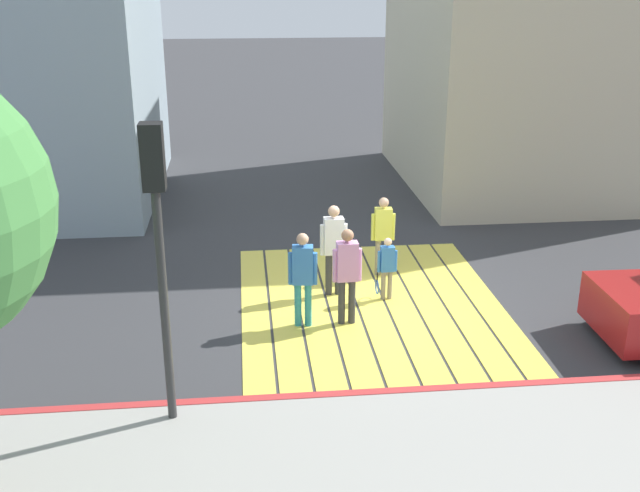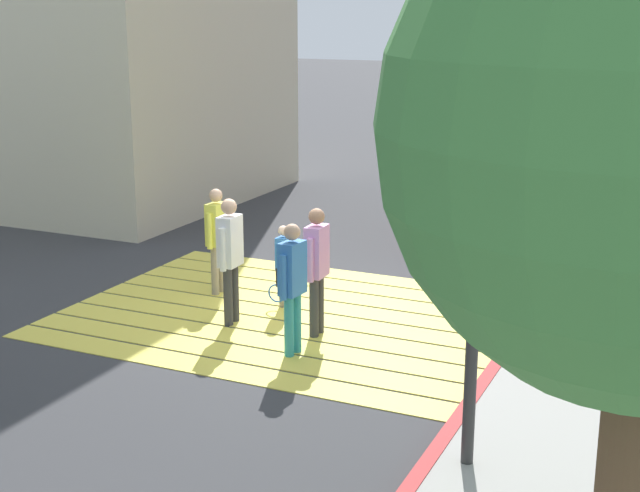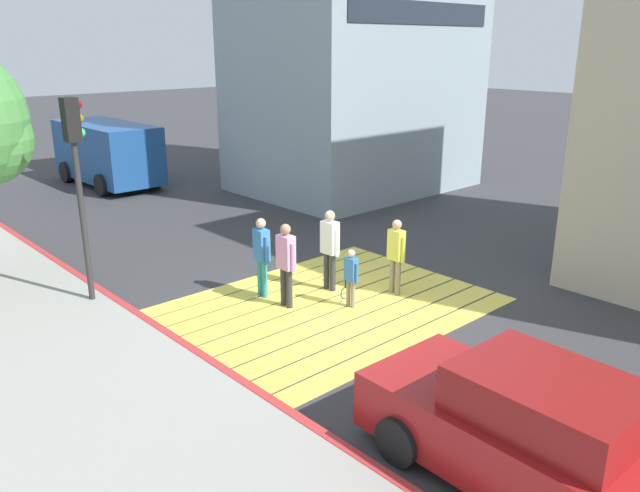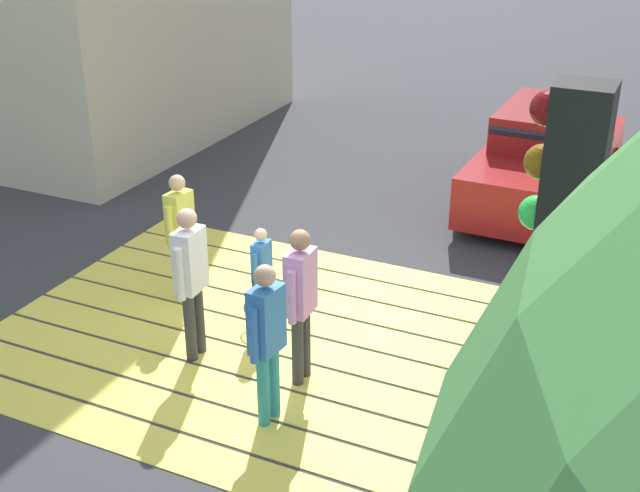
{
  "view_description": "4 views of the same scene",
  "coord_description": "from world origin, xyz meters",
  "px_view_note": "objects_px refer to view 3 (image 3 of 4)",
  "views": [
    {
      "loc": [
        -12.81,
        2.32,
        5.97
      ],
      "look_at": [
        0.05,
        0.98,
        1.23
      ],
      "focal_mm": 42.31,
      "sensor_mm": 36.0,
      "label": 1
    },
    {
      "loc": [
        -5.6,
        11.2,
        4.39
      ],
      "look_at": [
        -0.51,
        0.09,
        1.13
      ],
      "focal_mm": 50.74,
      "sensor_mm": 36.0,
      "label": 2
    },
    {
      "loc": [
        -8.26,
        -8.76,
        5.21
      ],
      "look_at": [
        0.56,
        0.91,
        0.97
      ],
      "focal_mm": 35.2,
      "sensor_mm": 36.0,
      "label": 3
    },
    {
      "loc": [
        -4.1,
        7.41,
        5.2
      ],
      "look_at": [
        -0.47,
        -0.34,
        1.18
      ],
      "focal_mm": 46.9,
      "sensor_mm": 36.0,
      "label": 4
    }
  ],
  "objects_px": {
    "pedestrian_adult_lead": "(262,252)",
    "pedestrian_adult_trailing": "(330,244)",
    "pedestrian_teen_behind": "(396,251)",
    "pedestrian_child_with_racket": "(351,275)",
    "van_down_street": "(108,152)",
    "pedestrian_adult_side": "(286,259)",
    "traffic_light_corner": "(77,160)",
    "car_parked_near_curb": "(534,434)"
  },
  "relations": [
    {
      "from": "traffic_light_corner",
      "to": "pedestrian_child_with_racket",
      "type": "height_order",
      "value": "traffic_light_corner"
    },
    {
      "from": "pedestrian_child_with_racket",
      "to": "traffic_light_corner",
      "type": "bearing_deg",
      "value": 135.88
    },
    {
      "from": "van_down_street",
      "to": "pedestrian_adult_side",
      "type": "xyz_separation_m",
      "value": [
        -2.48,
        -13.7,
        -0.24
      ]
    },
    {
      "from": "van_down_street",
      "to": "pedestrian_adult_trailing",
      "type": "xyz_separation_m",
      "value": [
        -1.18,
        -13.62,
        -0.22
      ]
    },
    {
      "from": "car_parked_near_curb",
      "to": "pedestrian_adult_side",
      "type": "xyz_separation_m",
      "value": [
        1.32,
        6.29,
        0.31
      ]
    },
    {
      "from": "car_parked_near_curb",
      "to": "van_down_street",
      "type": "distance_m",
      "value": 20.36
    },
    {
      "from": "traffic_light_corner",
      "to": "pedestrian_adult_lead",
      "type": "relative_size",
      "value": 2.43
    },
    {
      "from": "pedestrian_adult_side",
      "to": "pedestrian_adult_lead",
      "type": "bearing_deg",
      "value": 91.63
    },
    {
      "from": "van_down_street",
      "to": "pedestrian_child_with_racket",
      "type": "relative_size",
      "value": 4.16
    },
    {
      "from": "pedestrian_adult_trailing",
      "to": "pedestrian_adult_side",
      "type": "distance_m",
      "value": 1.3
    },
    {
      "from": "traffic_light_corner",
      "to": "pedestrian_adult_lead",
      "type": "xyz_separation_m",
      "value": [
        2.88,
        -2.07,
        -2.02
      ]
    },
    {
      "from": "pedestrian_adult_lead",
      "to": "pedestrian_adult_trailing",
      "type": "distance_m",
      "value": 1.5
    },
    {
      "from": "pedestrian_child_with_racket",
      "to": "pedestrian_adult_side",
      "type": "bearing_deg",
      "value": 137.15
    },
    {
      "from": "pedestrian_adult_lead",
      "to": "pedestrian_child_with_racket",
      "type": "distance_m",
      "value": 1.97
    },
    {
      "from": "van_down_street",
      "to": "pedestrian_adult_lead",
      "type": "relative_size",
      "value": 2.98
    },
    {
      "from": "car_parked_near_curb",
      "to": "pedestrian_adult_lead",
      "type": "distance_m",
      "value": 7.2
    },
    {
      "from": "car_parked_near_curb",
      "to": "pedestrian_child_with_racket",
      "type": "xyz_separation_m",
      "value": [
        2.29,
        5.4,
        -0.03
      ]
    },
    {
      "from": "pedestrian_adult_lead",
      "to": "pedestrian_teen_behind",
      "type": "xyz_separation_m",
      "value": [
        2.21,
        -1.83,
        -0.04
      ]
    },
    {
      "from": "car_parked_near_curb",
      "to": "pedestrian_adult_lead",
      "type": "xyz_separation_m",
      "value": [
        1.3,
        7.07,
        0.28
      ]
    },
    {
      "from": "car_parked_near_curb",
      "to": "pedestrian_adult_side",
      "type": "distance_m",
      "value": 6.44
    },
    {
      "from": "car_parked_near_curb",
      "to": "pedestrian_adult_side",
      "type": "height_order",
      "value": "pedestrian_adult_side"
    },
    {
      "from": "pedestrian_adult_trailing",
      "to": "traffic_light_corner",
      "type": "bearing_deg",
      "value": 146.56
    },
    {
      "from": "van_down_street",
      "to": "pedestrian_adult_side",
      "type": "relative_size",
      "value": 2.92
    },
    {
      "from": "pedestrian_adult_trailing",
      "to": "pedestrian_child_with_racket",
      "type": "bearing_deg",
      "value": -108.68
    },
    {
      "from": "pedestrian_adult_trailing",
      "to": "pedestrian_adult_side",
      "type": "bearing_deg",
      "value": -176.46
    },
    {
      "from": "pedestrian_adult_side",
      "to": "pedestrian_teen_behind",
      "type": "bearing_deg",
      "value": -25.51
    },
    {
      "from": "pedestrian_teen_behind",
      "to": "pedestrian_child_with_racket",
      "type": "distance_m",
      "value": 1.26
    },
    {
      "from": "pedestrian_adult_side",
      "to": "traffic_light_corner",
      "type": "bearing_deg",
      "value": 135.47
    },
    {
      "from": "car_parked_near_curb",
      "to": "pedestrian_adult_lead",
      "type": "bearing_deg",
      "value": 79.6
    },
    {
      "from": "pedestrian_adult_side",
      "to": "pedestrian_teen_behind",
      "type": "height_order",
      "value": "pedestrian_adult_side"
    },
    {
      "from": "pedestrian_adult_lead",
      "to": "pedestrian_adult_trailing",
      "type": "height_order",
      "value": "pedestrian_adult_trailing"
    },
    {
      "from": "pedestrian_adult_trailing",
      "to": "car_parked_near_curb",
      "type": "bearing_deg",
      "value": -112.33
    },
    {
      "from": "van_down_street",
      "to": "pedestrian_adult_lead",
      "type": "bearing_deg",
      "value": -100.95
    },
    {
      "from": "pedestrian_adult_lead",
      "to": "pedestrian_adult_side",
      "type": "distance_m",
      "value": 0.78
    },
    {
      "from": "traffic_light_corner",
      "to": "pedestrian_teen_behind",
      "type": "relative_size",
      "value": 2.53
    },
    {
      "from": "car_parked_near_curb",
      "to": "traffic_light_corner",
      "type": "bearing_deg",
      "value": 99.79
    },
    {
      "from": "pedestrian_adult_lead",
      "to": "pedestrian_adult_side",
      "type": "xyz_separation_m",
      "value": [
        0.02,
        -0.78,
        0.02
      ]
    },
    {
      "from": "pedestrian_adult_side",
      "to": "pedestrian_child_with_racket",
      "type": "distance_m",
      "value": 1.36
    },
    {
      "from": "van_down_street",
      "to": "traffic_light_corner",
      "type": "xyz_separation_m",
      "value": [
        -5.38,
        -10.85,
        1.76
      ]
    },
    {
      "from": "car_parked_near_curb",
      "to": "pedestrian_teen_behind",
      "type": "relative_size",
      "value": 2.58
    },
    {
      "from": "van_down_street",
      "to": "pedestrian_adult_lead",
      "type": "distance_m",
      "value": 13.16
    },
    {
      "from": "van_down_street",
      "to": "pedestrian_adult_side",
      "type": "bearing_deg",
      "value": -100.25
    }
  ]
}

